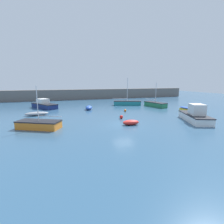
{
  "coord_description": "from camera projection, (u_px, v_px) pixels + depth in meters",
  "views": [
    {
      "loc": [
        -8.18,
        -19.31,
        5.2
      ],
      "look_at": [
        0.52,
        6.05,
        0.47
      ],
      "focal_mm": 28.0,
      "sensor_mm": 36.0,
      "label": 1
    }
  ],
  "objects": [
    {
      "name": "motorboat_grey_hull",
      "position": [
        195.0,
        116.0,
        22.77
      ],
      "size": [
        4.41,
        6.62,
        2.34
      ],
      "rotation": [
        0.0,
        0.0,
        1.19
      ],
      "color": "white",
      "rests_on": "ground_plane"
    },
    {
      "name": "dinghy_near_pier",
      "position": [
        89.0,
        108.0,
        32.3
      ],
      "size": [
        1.82,
        2.62,
        0.76
      ],
      "rotation": [
        0.0,
        0.0,
        1.28
      ],
      "color": "#2D56B7",
      "rests_on": "ground_plane"
    },
    {
      "name": "sailboat_short_mast",
      "position": [
        155.0,
        104.0,
        35.95
      ],
      "size": [
        2.73,
        5.55,
        4.99
      ],
      "rotation": [
        0.0,
        0.0,
        4.92
      ],
      "color": "#287A4C",
      "rests_on": "ground_plane"
    },
    {
      "name": "ground_plane",
      "position": [
        124.0,
        125.0,
        21.52
      ],
      "size": [
        120.0,
        120.0,
        0.2
      ],
      "primitive_type": "cube",
      "color": "#2D5170"
    },
    {
      "name": "mooring_buoy_red",
      "position": [
        121.0,
        117.0,
        24.55
      ],
      "size": [
        0.5,
        0.5,
        0.5
      ],
      "primitive_type": "sphere",
      "color": "red",
      "rests_on": "ground_plane"
    },
    {
      "name": "rowboat_white_midwater",
      "position": [
        37.0,
        114.0,
        26.78
      ],
      "size": [
        3.46,
        1.38,
        0.59
      ],
      "rotation": [
        0.0,
        0.0,
        3.2
      ],
      "color": "gray",
      "rests_on": "ground_plane"
    },
    {
      "name": "sailboat_twin_hulled",
      "position": [
        39.0,
        124.0,
        19.39
      ],
      "size": [
        5.07,
        3.92,
        4.73
      ],
      "rotation": [
        0.0,
        0.0,
        2.65
      ],
      "color": "orange",
      "rests_on": "ground_plane"
    },
    {
      "name": "cabin_cruiser_white",
      "position": [
        44.0,
        105.0,
        34.07
      ],
      "size": [
        5.12,
        6.45,
        1.82
      ],
      "rotation": [
        0.0,
        0.0,
        5.27
      ],
      "color": "navy",
      "rests_on": "ground_plane"
    },
    {
      "name": "rowboat_with_red_cover",
      "position": [
        185.0,
        109.0,
        29.86
      ],
      "size": [
        1.3,
        2.72,
        0.89
      ],
      "rotation": [
        0.0,
        0.0,
        1.55
      ],
      "color": "yellow",
      "rests_on": "ground_plane"
    },
    {
      "name": "sailboat_tall_mast",
      "position": [
        127.0,
        103.0,
        38.14
      ],
      "size": [
        6.13,
        3.38,
        5.97
      ],
      "rotation": [
        0.0,
        0.0,
        5.93
      ],
      "color": "teal",
      "rests_on": "ground_plane"
    },
    {
      "name": "mooring_buoy_orange",
      "position": [
        125.0,
        110.0,
        30.31
      ],
      "size": [
        0.4,
        0.4,
        0.4
      ],
      "primitive_type": "sphere",
      "color": "orange",
      "rests_on": "ground_plane"
    },
    {
      "name": "harbor_breakwater",
      "position": [
        82.0,
        94.0,
        50.9
      ],
      "size": [
        67.04,
        2.46,
        2.89
      ],
      "primitive_type": "cube",
      "color": "#66605B",
      "rests_on": "ground_plane"
    },
    {
      "name": "fishing_dinghy_green",
      "position": [
        131.0,
        122.0,
        21.06
      ],
      "size": [
        2.11,
        1.2,
        0.61
      ],
      "rotation": [
        0.0,
        0.0,
        3.06
      ],
      "color": "red",
      "rests_on": "ground_plane"
    }
  ]
}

